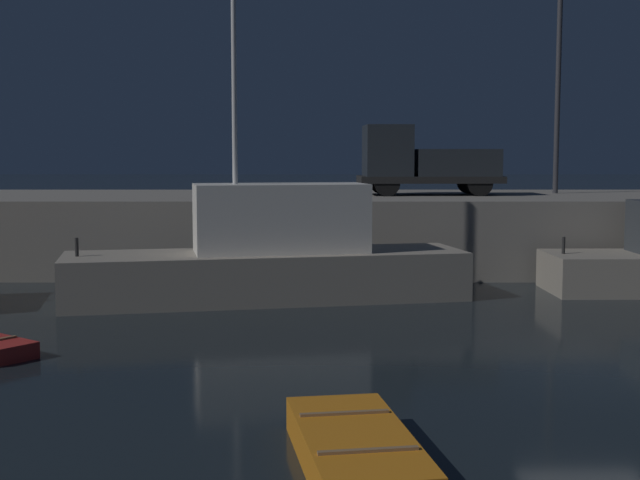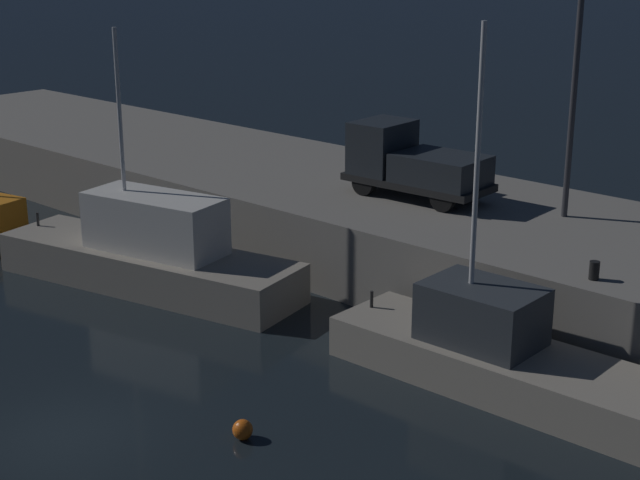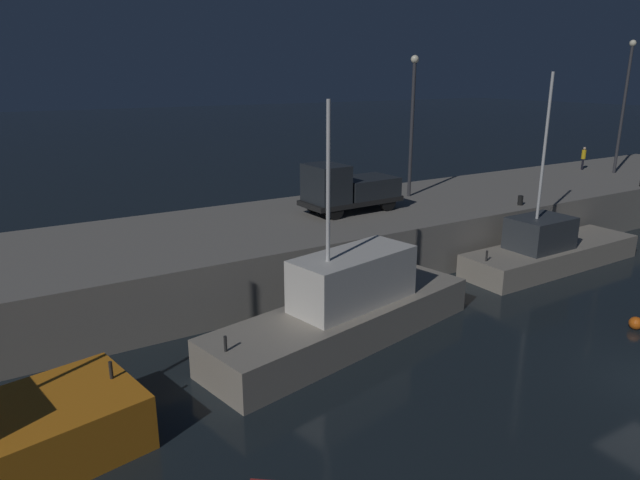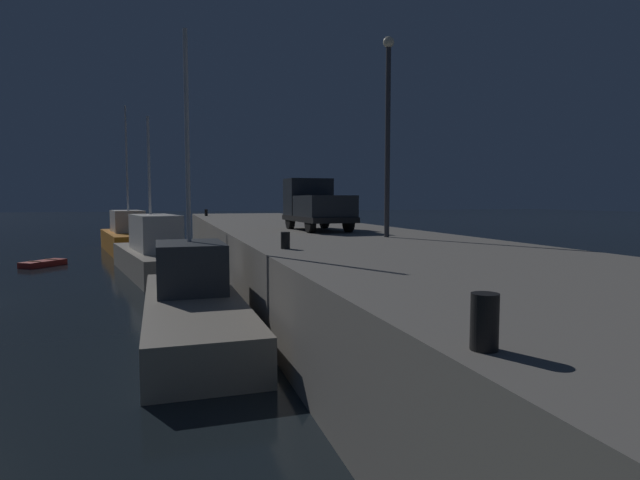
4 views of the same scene
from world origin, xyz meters
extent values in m
plane|color=black|center=(0.00, 0.00, 0.00)|extent=(320.00, 320.00, 0.00)
cube|color=gray|center=(0.00, 15.76, 1.30)|extent=(65.30, 9.25, 2.60)
cube|color=gray|center=(6.78, 9.29, 0.58)|extent=(10.57, 2.96, 1.15)
cube|color=#33383D|center=(5.65, 9.27, 1.94)|extent=(3.08, 2.15, 1.56)
cylinder|color=silver|center=(5.27, 9.27, 6.12)|extent=(0.14, 0.14, 6.80)
cylinder|color=#262626|center=(1.94, 9.21, 1.40)|extent=(0.10, 0.10, 0.50)
cube|color=gray|center=(-6.79, 7.87, 0.68)|extent=(11.52, 5.11, 1.36)
cube|color=silver|center=(-6.39, 7.95, 2.31)|extent=(5.09, 2.94, 1.91)
cylinder|color=silver|center=(-7.63, 7.69, 5.97)|extent=(0.14, 0.14, 5.39)
cylinder|color=#262626|center=(-11.82, 6.83, 1.61)|extent=(0.10, 0.10, 0.50)
sphere|color=orange|center=(3.25, 2.80, 0.25)|extent=(0.50, 0.50, 0.50)
cylinder|color=#38383D|center=(3.76, 16.98, 6.30)|extent=(0.20, 0.20, 7.40)
cylinder|color=black|center=(-2.88, 14.60, 3.05)|extent=(0.91, 0.32, 0.90)
cylinder|color=black|center=(-2.96, 16.44, 3.05)|extent=(0.91, 0.32, 0.90)
cylinder|color=black|center=(0.45, 14.73, 3.05)|extent=(0.91, 0.32, 0.90)
cylinder|color=black|center=(0.38, 16.58, 3.05)|extent=(0.91, 0.32, 0.90)
cube|color=black|center=(-1.25, 15.59, 3.17)|extent=(5.30, 2.41, 0.25)
cube|color=#23282D|center=(-2.82, 15.52, 4.22)|extent=(1.76, 2.27, 1.85)
cube|color=#23282D|center=(-0.32, 15.63, 3.79)|extent=(3.11, 2.32, 0.98)
cylinder|color=black|center=(7.38, 12.02, 2.85)|extent=(0.28, 0.28, 0.51)
camera|label=1|loc=(-5.28, -16.22, 4.10)|focal=48.51mm
camera|label=2|loc=(18.51, -11.20, 11.59)|focal=54.41mm
camera|label=3|loc=(-17.47, -7.88, 9.44)|focal=31.83mm
camera|label=4|loc=(22.55, 8.58, 4.10)|focal=28.80mm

